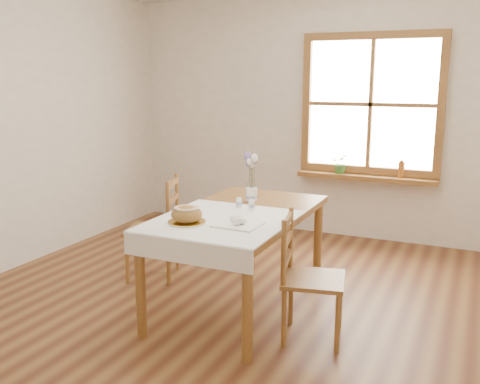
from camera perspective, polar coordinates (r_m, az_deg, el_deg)
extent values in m
plane|color=brown|center=(3.98, -1.86, -13.62)|extent=(5.00, 5.00, 0.00)
cube|color=#F0E4D0|center=(5.94, 9.01, 7.88)|extent=(4.50, 0.10, 2.60)
cube|color=olive|center=(5.78, 14.14, 15.89)|extent=(1.46, 0.08, 0.08)
cube|color=olive|center=(5.85, 13.44, 2.30)|extent=(1.46, 0.08, 0.08)
cube|color=olive|center=(5.95, 7.16, 9.39)|extent=(0.08, 0.08, 1.30)
cube|color=olive|center=(5.68, 20.69, 8.58)|extent=(0.08, 0.08, 1.30)
cube|color=olive|center=(5.77, 13.78, 9.06)|extent=(0.04, 0.06, 1.30)
cube|color=olive|center=(5.77, 13.78, 9.06)|extent=(1.30, 0.06, 0.04)
cube|color=white|center=(5.80, 13.84, 9.07)|extent=(1.30, 0.01, 1.30)
cube|color=olive|center=(5.80, 13.28, 1.53)|extent=(1.46, 0.20, 0.05)
cube|color=olive|center=(3.98, 0.00, -2.46)|extent=(0.90, 1.60, 0.05)
cylinder|color=olive|center=(3.68, -10.56, -10.10)|extent=(0.07, 0.07, 0.70)
cylinder|color=olive|center=(3.32, 0.79, -12.43)|extent=(0.07, 0.07, 0.70)
cylinder|color=olive|center=(4.89, -0.52, -4.23)|extent=(0.07, 0.07, 0.70)
cylinder|color=olive|center=(4.62, 8.29, -5.33)|extent=(0.07, 0.07, 0.70)
cube|color=white|center=(3.71, -1.97, -3.09)|extent=(0.91, 0.99, 0.01)
cylinder|color=white|center=(3.65, -5.69, -3.22)|extent=(0.29, 0.29, 0.01)
ellipsoid|color=olive|center=(3.63, -5.71, -2.23)|extent=(0.21, 0.21, 0.12)
cube|color=white|center=(3.58, -0.23, -3.48)|extent=(0.30, 0.26, 0.01)
cylinder|color=white|center=(4.05, -0.11, -1.11)|extent=(0.05, 0.05, 0.08)
cylinder|color=white|center=(3.96, 1.25, -1.36)|extent=(0.05, 0.05, 0.09)
cylinder|color=white|center=(4.28, 1.21, -0.36)|extent=(0.10, 0.10, 0.10)
imported|color=#3A722D|center=(5.84, 10.73, 2.79)|extent=(0.22, 0.24, 0.17)
cylinder|color=#9C561C|center=(5.73, 16.83, 2.38)|extent=(0.08, 0.08, 0.18)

